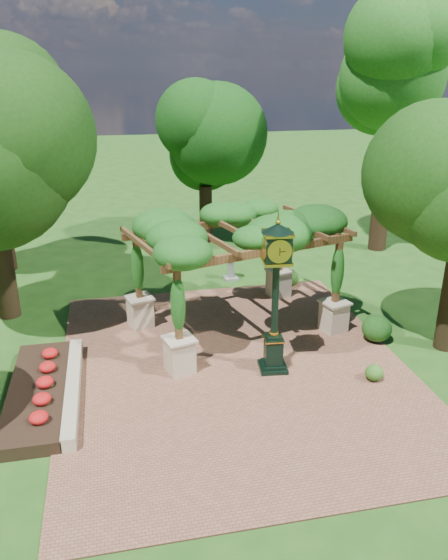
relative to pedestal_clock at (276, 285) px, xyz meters
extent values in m
plane|color=#1E4714|center=(-1.06, -0.61, -2.69)|extent=(120.00, 120.00, 0.00)
cube|color=brown|center=(-1.06, 0.39, -2.67)|extent=(10.00, 12.00, 0.04)
cube|color=#C6B793|center=(-5.66, -0.11, -2.49)|extent=(0.35, 5.00, 0.40)
cube|color=red|center=(-6.56, -0.11, -2.51)|extent=(1.50, 5.00, 0.36)
cube|color=black|center=(0.00, 0.00, -2.60)|extent=(0.87, 0.87, 0.12)
cube|color=black|center=(0.00, 0.00, -2.06)|extent=(0.54, 0.54, 0.89)
cube|color=gold|center=(0.00, 0.00, -1.67)|extent=(0.61, 0.61, 0.04)
cylinder|color=black|center=(0.00, 0.00, -0.39)|extent=(0.22, 0.22, 2.27)
cube|color=black|center=(0.00, 0.00, 1.09)|extent=(0.76, 0.76, 0.69)
cylinder|color=silver|center=(-0.04, -0.35, 1.09)|extent=(0.59, 0.09, 0.59)
cone|color=black|center=(0.00, 0.00, 1.63)|extent=(0.98, 0.98, 0.25)
sphere|color=gold|center=(0.00, 0.00, 1.78)|extent=(0.14, 0.14, 0.14)
cube|color=beige|center=(-2.67, 0.47, -2.15)|extent=(0.90, 0.90, 1.00)
cube|color=brown|center=(-2.67, 0.47, -0.56)|extent=(0.22, 0.22, 2.06)
cube|color=beige|center=(2.70, 2.00, -2.15)|extent=(0.90, 0.90, 1.00)
cube|color=brown|center=(2.70, 2.00, -0.56)|extent=(0.22, 0.22, 2.06)
cube|color=beige|center=(-3.58, 3.69, -2.15)|extent=(0.90, 0.90, 1.00)
cube|color=brown|center=(-3.58, 3.69, -0.56)|extent=(0.22, 0.22, 2.06)
cube|color=beige|center=(1.79, 5.22, -2.15)|extent=(0.90, 0.90, 1.00)
cube|color=brown|center=(1.79, 5.22, -0.56)|extent=(0.22, 0.22, 2.06)
cube|color=brown|center=(0.02, 1.23, 0.56)|extent=(6.27, 1.92, 0.25)
cube|color=brown|center=(-0.90, 4.45, 0.56)|extent=(6.27, 1.92, 0.25)
ellipsoid|color=#1A5117|center=(-0.44, 2.84, 0.86)|extent=(7.32, 5.63, 1.12)
cube|color=gray|center=(0.40, 7.39, -2.64)|extent=(0.59, 0.59, 0.10)
cylinder|color=gray|center=(0.40, 7.39, -2.19)|extent=(0.30, 0.30, 0.91)
cylinder|color=gray|center=(0.40, 7.39, -1.71)|extent=(0.56, 0.56, 0.05)
ellipsoid|color=#2E621C|center=(2.62, -1.16, -2.42)|extent=(0.60, 0.60, 0.46)
ellipsoid|color=#1B4A14|center=(3.77, 1.02, -2.23)|extent=(1.25, 1.25, 0.86)
ellipsoid|color=#2B5C1A|center=(2.53, 6.09, -2.32)|extent=(0.76, 0.76, 0.68)
cylinder|color=#382616|center=(-8.11, 5.57, -0.95)|extent=(0.77, 0.77, 3.49)
cylinder|color=black|center=(-8.85, 10.58, -1.21)|extent=(0.69, 0.69, 2.97)
cylinder|color=black|center=(0.32, 12.81, -1.28)|extent=(0.64, 0.64, 2.83)
ellipsoid|color=#113B0E|center=(0.32, 12.81, 2.37)|extent=(4.32, 4.32, 4.47)
cylinder|color=#301F13|center=(8.23, 9.87, -0.48)|extent=(0.84, 0.84, 4.44)
ellipsoid|color=#24601B|center=(8.23, 9.87, 5.24)|extent=(4.91, 4.91, 7.00)
camera|label=1|loc=(-4.28, -13.31, 5.64)|focal=35.00mm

